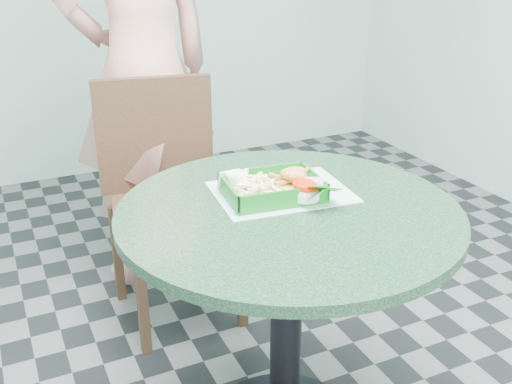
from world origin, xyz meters
name	(u,v)px	position (x,y,z in m)	size (l,w,h in m)	color
cafe_table	(287,270)	(0.00, 0.00, 0.58)	(0.91, 0.91, 0.75)	black
dining_chair	(166,184)	(-0.09, 0.85, 0.53)	(0.46, 0.46, 0.93)	#412812
diner_person	(140,22)	(-0.07, 1.14, 1.11)	(0.81, 0.53, 2.22)	#DA9487
placemat	(281,198)	(0.03, 0.10, 0.75)	(0.37, 0.28, 0.00)	#9CD7CD
food_basket	(272,198)	(-0.01, 0.08, 0.77)	(0.26, 0.19, 0.05)	#116D19
crab_sandwich	(293,184)	(0.05, 0.08, 0.80)	(0.11, 0.11, 0.07)	gold
fries_pile	(254,194)	(-0.06, 0.08, 0.79)	(0.11, 0.12, 0.05)	#FFE1A2
sauce_ramekin	(237,186)	(-0.09, 0.13, 0.80)	(0.06, 0.06, 0.03)	white
garnish_cup	(311,196)	(0.07, 0.00, 0.79)	(0.11, 0.11, 0.04)	silver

